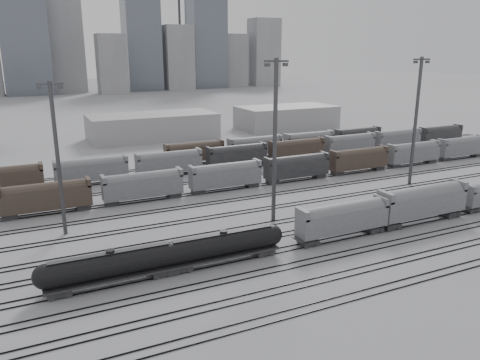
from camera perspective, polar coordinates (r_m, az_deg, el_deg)
name	(u,v)px	position (r m, az deg, el deg)	size (l,w,h in m)	color
ground	(266,257)	(65.71, 3.13, -9.35)	(900.00, 900.00, 0.00)	#A6A6AB
tracks	(217,217)	(80.31, -2.84, -4.55)	(220.00, 71.50, 0.16)	black
tank_car_a	(111,266)	(59.41, -15.41, -10.03)	(17.80, 2.97, 4.40)	black
tank_car_b	(224,245)	(63.16, -2.00, -7.90)	(17.60, 2.93, 4.35)	black
hopper_car_a	(343,217)	(72.29, 12.43, -4.45)	(15.26, 3.03, 5.46)	black
hopper_car_b	(422,201)	(82.69, 21.36, -2.37)	(16.85, 3.35, 6.03)	black
light_mast_b	(57,156)	(74.79, -21.36, 2.74)	(3.75, 0.60, 23.45)	#3D3D40
light_mast_c	(275,138)	(75.36, 4.27, 5.14)	(4.25, 0.68, 26.56)	#3D3D40
light_mast_d	(416,118)	(104.04, 20.65, 7.03)	(4.23, 0.68, 26.44)	#3D3D40
bg_string_near	(226,177)	(95.20, -1.77, 0.41)	(151.00, 3.00, 5.60)	slate
bg_string_mid	(237,157)	(113.36, -0.39, 2.88)	(151.00, 3.00, 5.60)	black
bg_string_far	(283,145)	(128.30, 5.21, 4.30)	(66.00, 3.00, 5.60)	#44342B
warehouse_mid	(153,126)	(154.09, -10.59, 6.44)	(40.00, 18.00, 8.00)	#A1A1A3
warehouse_right	(286,117)	(173.53, 5.68, 7.62)	(35.00, 18.00, 8.00)	#A1A1A3
skyline	(76,39)	(334.69, -19.36, 15.90)	(316.00, 22.40, 95.00)	#9B9B9D
crane_left	(4,3)	(358.50, -26.81, 18.72)	(42.00, 1.80, 100.00)	#3D3D40
crane_right	(181,10)	(378.05, -7.23, 19.92)	(42.00, 1.80, 100.00)	#3D3D40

